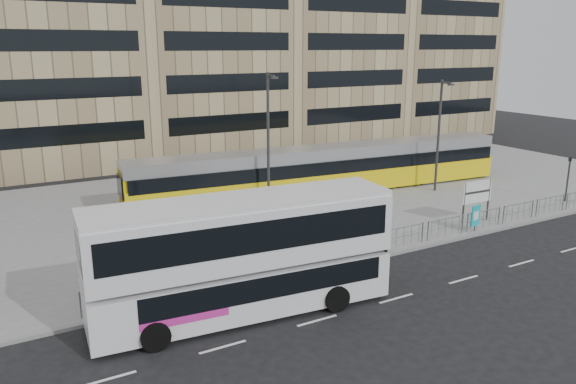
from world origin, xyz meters
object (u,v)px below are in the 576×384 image
station_sign (477,194)px  ad_panel (476,216)px  tram (326,170)px  traffic_light_east (569,173)px  pedestrian (163,225)px  lamp_post_west (269,137)px  double_decker_bus (243,253)px  lamp_post_east (439,131)px  traffic_light_west (272,231)px

station_sign → ad_panel: bearing=-135.3°
tram → traffic_light_east: 16.35m
tram → station_sign: tram is taller
pedestrian → traffic_light_east: size_ratio=0.61×
pedestrian → lamp_post_west: lamp_post_west is taller
double_decker_bus → lamp_post_west: (7.53, 12.01, 2.30)m
lamp_post_west → ad_panel: bearing=-49.5°
double_decker_bus → pedestrian: bearing=96.6°
traffic_light_east → lamp_post_east: size_ratio=0.39×
traffic_light_east → lamp_post_east: bearing=147.1°
station_sign → lamp_post_east: lamp_post_east is taller
double_decker_bus → lamp_post_west: bearing=63.0°
station_sign → traffic_light_east: size_ratio=0.81×
lamp_post_west → lamp_post_east: 13.01m
traffic_light_east → lamp_post_west: size_ratio=0.36×
tram → traffic_light_west: tram is taller
traffic_light_west → lamp_post_east: lamp_post_east is taller
traffic_light_west → traffic_light_east: (23.14, 0.90, 0.00)m
lamp_post_west → pedestrian: bearing=-162.2°
tram → ad_panel: tram is taller
double_decker_bus → traffic_light_west: 4.12m
pedestrian → traffic_light_east: 26.90m
traffic_light_east → lamp_post_west: 20.42m
lamp_post_east → double_decker_bus: bearing=-153.1°
station_sign → pedestrian: (-17.31, 5.91, -0.81)m
station_sign → lamp_post_west: lamp_post_west is taller
station_sign → lamp_post_east: size_ratio=0.32×
tram → lamp_post_west: size_ratio=3.29×
tram → traffic_light_east: tram is taller
pedestrian → ad_panel: bearing=-90.7°
ad_panel → traffic_light_west: size_ratio=0.49×
pedestrian → lamp_post_east: (20.68, 0.85, 3.42)m
lamp_post_west → traffic_light_west: bearing=-117.1°
tram → traffic_light_west: (-10.27, -10.99, 0.29)m
traffic_light_west → lamp_post_west: 10.59m
double_decker_bus → tram: (13.15, 13.90, -0.75)m
station_sign → lamp_post_east: (3.37, 6.76, 2.61)m
double_decker_bus → ad_panel: (15.73, 2.40, -1.54)m
lamp_post_west → lamp_post_east: bearing=-7.3°
double_decker_bus → ad_panel: bearing=13.8°
double_decker_bus → pedestrian: size_ratio=6.46×
double_decker_bus → ad_panel: double_decker_bus is taller
ad_panel → lamp_post_east: lamp_post_east is taller
station_sign → pedestrian: 18.31m
tram → station_sign: bearing=-64.2°
traffic_light_east → double_decker_bus: bearing=-155.0°
lamp_post_east → traffic_light_west: bearing=-157.0°
lamp_post_west → double_decker_bus: bearing=-122.1°
station_sign → lamp_post_west: size_ratio=0.29×
traffic_light_east → lamp_post_east: 8.94m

